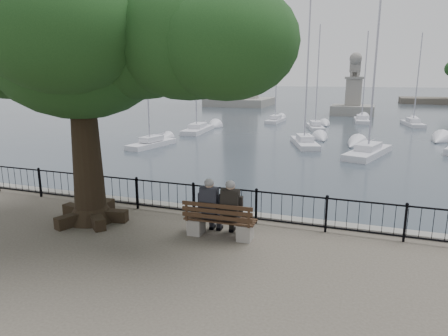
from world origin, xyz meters
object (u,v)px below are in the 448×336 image
at_px(tree, 104,33).
at_px(lion_monument, 353,100).
at_px(bench, 220,224).
at_px(person_left, 211,208).
at_px(person_right, 232,211).
at_px(lighthouse, 241,26).

distance_m(tree, lion_monument, 49.14).
height_order(bench, tree, tree).
height_order(person_left, tree, tree).
distance_m(person_left, tree, 5.54).
xyz_separation_m(person_right, lighthouse, (-18.65, 60.70, 11.98)).
xyz_separation_m(tree, lighthouse, (-15.01, 60.76, 7.36)).
bearing_deg(person_right, person_left, -178.31).
bearing_deg(bench, person_right, 21.61).
xyz_separation_m(person_left, tree, (-3.05, -0.05, 4.62)).
height_order(person_left, person_right, same).
bearing_deg(lion_monument, lighthouse, 148.91).
bearing_deg(lighthouse, bench, -73.22).
height_order(bench, lighthouse, lighthouse).
bearing_deg(lion_monument, person_right, -91.59).
relative_size(bench, lion_monument, 0.23).
relative_size(bench, person_right, 1.20).
distance_m(bench, person_left, 0.49).
distance_m(person_left, person_right, 0.58).
relative_size(bench, lighthouse, 0.06).
height_order(tree, lighthouse, lighthouse).
bearing_deg(bench, lighthouse, 106.78).
xyz_separation_m(lighthouse, lion_monument, (20.00, -12.06, -11.64)).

